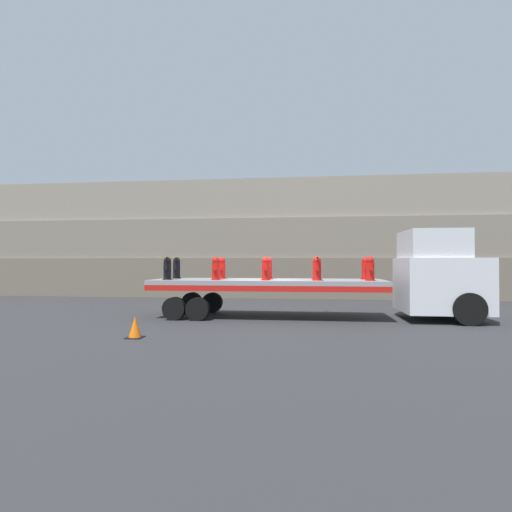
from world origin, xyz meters
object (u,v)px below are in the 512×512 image
Objects in this scene: truck_cab at (442,276)px; fire_hydrant_red_far_4 at (365,269)px; fire_hydrant_red_near_4 at (370,269)px; fire_hydrant_red_far_3 at (316,269)px; fire_hydrant_red_far_1 at (222,268)px; fire_hydrant_black_far_0 at (177,268)px; fire_hydrant_red_near_3 at (317,269)px; fire_hydrant_red_near_2 at (266,269)px; fire_hydrant_black_near_0 at (167,269)px; traffic_cone at (135,327)px; fire_hydrant_red_far_2 at (268,268)px; flatbed_trailer at (254,286)px; fire_hydrant_red_near_1 at (216,269)px.

truck_cab is 3.79× the size of fire_hydrant_red_far_4.
truck_cab is 2.62m from fire_hydrant_red_near_4.
fire_hydrant_red_far_1 is at bearing 180.00° from fire_hydrant_red_far_3.
fire_hydrant_black_far_0 is 1.00× the size of fire_hydrant_red_near_3.
fire_hydrant_red_near_2 is at bearing -149.53° from fire_hydrant_red_far_3.
truck_cab is 3.79× the size of fire_hydrant_red_near_4.
fire_hydrant_black_near_0 is 7.36m from fire_hydrant_red_far_4.
traffic_cone is (-3.16, -3.92, -1.51)m from fire_hydrant_red_near_2.
fire_hydrant_red_near_2 is (3.64, 0.00, 0.00)m from fire_hydrant_black_near_0.
fire_hydrant_red_far_4 is (3.64, 0.00, 0.00)m from fire_hydrant_red_far_2.
truck_cab is at bearing 0.00° from flatbed_trailer.
fire_hydrant_red_near_2 is 3.80m from fire_hydrant_red_far_4.
truck_cab reaches higher than flatbed_trailer.
traffic_cone is at bearing -84.47° from fire_hydrant_black_far_0.
fire_hydrant_black_far_0 is 5.57m from fire_hydrant_red_near_3.
fire_hydrant_red_near_4 is (4.13, -0.54, 0.66)m from flatbed_trailer.
fire_hydrant_black_near_0 is at bearing -90.00° from fire_hydrant_black_far_0.
fire_hydrant_red_near_2 is at bearing -163.61° from fire_hydrant_red_far_4.
fire_hydrant_red_far_1 is 5.57m from fire_hydrant_red_near_4.
fire_hydrant_red_near_3 reaches higher than traffic_cone.
fire_hydrant_red_near_4 and fire_hydrant_red_far_4 have the same top height.
fire_hydrant_red_near_1 is at bearing -176.18° from truck_cab.
fire_hydrant_black_far_0 is 1.00× the size of fire_hydrant_red_near_1.
flatbed_trailer is at bearing 166.94° from fire_hydrant_red_near_3.
fire_hydrant_red_far_1 is 1.82m from fire_hydrant_red_far_2.
fire_hydrant_red_far_2 is (0.00, 1.07, 0.00)m from fire_hydrant_red_near_2.
fire_hydrant_red_near_2 is 1.82m from fire_hydrant_red_near_3.
flatbed_trailer is at bearing -172.61° from fire_hydrant_red_far_4.
truck_cab is at bearing 11.86° from fire_hydrant_red_near_4.
fire_hydrant_red_far_4 is at bearing 16.39° from fire_hydrant_red_near_2.
fire_hydrant_black_near_0 is at bearing -170.36° from flatbed_trailer.
fire_hydrant_black_far_0 is (0.00, 1.07, 0.00)m from fire_hydrant_black_near_0.
traffic_cone is (0.48, -4.99, -1.51)m from fire_hydrant_black_far_0.
flatbed_trailer is at bearing -9.64° from fire_hydrant_black_far_0.
fire_hydrant_red_near_1 is at bearing -168.90° from fire_hydrant_red_far_4.
fire_hydrant_black_near_0 is (-3.15, -0.54, 0.66)m from flatbed_trailer.
fire_hydrant_black_near_0 is 1.00× the size of fire_hydrant_red_near_3.
fire_hydrant_black_near_0 is at bearing -176.88° from truck_cab.
fire_hydrant_red_near_2 is 2.11m from fire_hydrant_red_far_3.
fire_hydrant_red_near_3 is at bearing -173.01° from truck_cab.
fire_hydrant_red_near_2 is at bearing -16.39° from fire_hydrant_black_far_0.
fire_hydrant_red_far_4 is 8.57m from traffic_cone.
truck_cab is 3.79× the size of fire_hydrant_red_far_1.
fire_hydrant_red_near_2 is at bearing -175.06° from truck_cab.
fire_hydrant_black_near_0 is 1.43× the size of traffic_cone.
fire_hydrant_red_far_2 is (3.64, 1.07, 0.00)m from fire_hydrant_black_near_0.
fire_hydrant_red_near_2 reaches higher than flatbed_trailer.
traffic_cone is (-4.98, -3.92, -1.51)m from fire_hydrant_red_near_3.
truck_cab is 8.03m from fire_hydrant_red_near_1.
fire_hydrant_red_near_3 reaches higher than flatbed_trailer.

